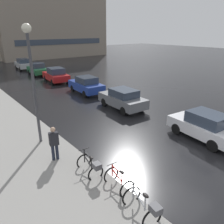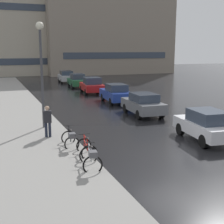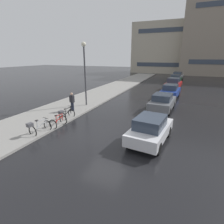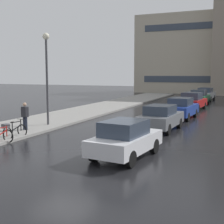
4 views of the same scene
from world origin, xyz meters
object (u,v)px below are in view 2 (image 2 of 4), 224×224
at_px(car_green, 77,81).
at_px(pedestrian, 48,121).
at_px(car_silver, 66,76).
at_px(car_blue, 116,93).
at_px(bicycle_second, 86,148).
at_px(car_white, 206,125).
at_px(car_red, 92,85).
at_px(streetlamp, 41,58).
at_px(bicycle_third, 71,139).
at_px(bicycle_nearest, 91,158).
at_px(car_grey, 143,104).

bearing_deg(car_green, pedestrian, -109.00).
bearing_deg(car_silver, car_blue, -89.43).
height_order(bicycle_second, car_silver, car_silver).
bearing_deg(pedestrian, car_white, -21.83).
distance_m(car_red, streetlamp, 15.48).
xyz_separation_m(bicycle_third, car_red, (6.61, 17.35, 0.34)).
height_order(pedestrian, streetlamp, streetlamp).
relative_size(bicycle_second, bicycle_third, 0.80).
relative_size(bicycle_nearest, bicycle_second, 1.33).
bearing_deg(bicycle_nearest, car_green, 75.94).
bearing_deg(car_red, car_blue, -88.84).
bearing_deg(car_white, streetlamp, 145.00).
relative_size(bicycle_second, car_white, 0.28).
xyz_separation_m(car_blue, car_silver, (-0.18, 17.76, 0.02)).
bearing_deg(car_red, streetlamp, -118.27).
distance_m(bicycle_third, car_grey, 8.57).
xyz_separation_m(car_green, streetlamp, (-7.08, -18.83, 3.24)).
height_order(bicycle_nearest, pedestrian, pedestrian).
distance_m(bicycle_nearest, car_grey, 10.61).
xyz_separation_m(car_red, car_green, (-0.09, 5.50, -0.02)).
bearing_deg(bicycle_nearest, bicycle_third, 91.47).
distance_m(bicycle_second, car_green, 24.95).
height_order(car_grey, pedestrian, pedestrian).
bearing_deg(streetlamp, car_red, 61.73).
bearing_deg(pedestrian, bicycle_third, -69.70).
bearing_deg(bicycle_second, bicycle_third, 105.26).
bearing_deg(car_blue, bicycle_nearest, -115.63).
bearing_deg(car_green, bicycle_nearest, -104.06).
bearing_deg(bicycle_second, car_silver, 78.36).
relative_size(bicycle_second, car_blue, 0.26).
bearing_deg(car_white, pedestrian, 158.17).
relative_size(bicycle_third, car_green, 0.33).
distance_m(bicycle_nearest, car_blue, 15.41).
height_order(car_white, pedestrian, pedestrian).
relative_size(car_white, car_red, 0.91).
xyz_separation_m(car_silver, streetlamp, (-7.12, -24.75, 3.22)).
bearing_deg(streetlamp, car_grey, 11.91).
distance_m(car_silver, pedestrian, 27.84).
relative_size(car_red, streetlamp, 0.73).
height_order(bicycle_nearest, bicycle_second, bicycle_nearest).
relative_size(car_grey, car_green, 1.00).
distance_m(bicycle_second, car_white, 6.39).
bearing_deg(bicycle_nearest, streetlamp, 95.25).
distance_m(car_white, pedestrian, 8.01).
relative_size(car_white, car_silver, 0.90).
xyz_separation_m(bicycle_second, car_green, (6.16, 24.18, 0.42)).
height_order(car_blue, car_red, car_red).
height_order(bicycle_third, car_red, car_red).
bearing_deg(car_red, car_grey, -90.31).
xyz_separation_m(car_grey, streetlamp, (-7.11, -1.50, 3.26)).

